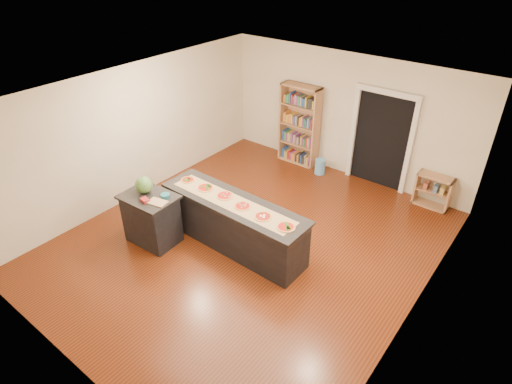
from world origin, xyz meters
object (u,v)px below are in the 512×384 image
Objects in this scene: kitchen_island at (234,224)px; watermelon at (144,185)px; bookshelf at (299,125)px; side_counter at (152,218)px; waste_bin at (320,166)px; low_shelf at (433,191)px.

watermelon is (-1.43, -0.75, 0.64)m from kitchen_island.
watermelon is (-0.52, -4.26, 0.15)m from bookshelf.
side_counter is 4.36m from bookshelf.
waste_bin is (-0.15, 3.32, -0.30)m from kitchen_island.
watermelon reaches higher than kitchen_island.
side_counter is at bearing -95.00° from bookshelf.
bookshelf is at bearing 105.47° from kitchen_island.
waste_bin is (1.13, 4.12, -0.31)m from side_counter.
waste_bin is (0.76, -0.19, -0.79)m from bookshelf.
bookshelf is (0.38, 4.31, 0.48)m from side_counter.
side_counter is 1.37× the size of low_shelf.
bookshelf is at bearing 82.12° from side_counter.
kitchen_island is 1.51m from side_counter.
kitchen_island is 4.03× the size of low_shelf.
side_counter is 5.69m from low_shelf.
watermelon is at bearing -151.14° from kitchen_island.
low_shelf is at bearing 48.20° from watermelon.
side_counter is 0.65m from watermelon.
watermelon reaches higher than low_shelf.
low_shelf is at bearing 0.35° from bookshelf.
side_counter reaches higher than low_shelf.
kitchen_island is at bearing -87.44° from waste_bin.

